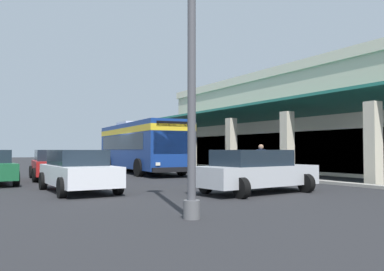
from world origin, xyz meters
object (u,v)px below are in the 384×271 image
object	(u,v)px
parked_sedan_silver	(255,171)
parked_sedan_white	(78,170)
parked_sedan_red	(53,164)
pedestrian	(261,161)
potted_palm	(174,159)
lot_light_pole	(192,29)
transit_bus	(140,144)

from	to	relation	value
parked_sedan_silver	parked_sedan_white	xyz separation A→B (m)	(-3.41, -5.14, 0.00)
parked_sedan_red	pedestrian	bearing A→B (deg)	46.00
potted_palm	lot_light_pole	bearing A→B (deg)	-26.37
parked_sedan_silver	parked_sedan_red	size ratio (longest dim) A/B	1.00
parked_sedan_silver	pedestrian	world-z (taller)	pedestrian
potted_palm	lot_light_pole	world-z (taller)	lot_light_pole
lot_light_pole	potted_palm	bearing A→B (deg)	153.63
parked_sedan_white	lot_light_pole	size ratio (longest dim) A/B	0.58
parked_sedan_red	parked_sedan_white	size ratio (longest dim) A/B	1.02
parked_sedan_silver	parked_sedan_white	bearing A→B (deg)	-123.55
parked_sedan_red	potted_palm	world-z (taller)	potted_palm
pedestrian	potted_palm	world-z (taller)	potted_palm
parked_sedan_white	parked_sedan_silver	bearing A→B (deg)	56.45
parked_sedan_white	pedestrian	size ratio (longest dim) A/B	2.59
transit_bus	potted_palm	world-z (taller)	transit_bus
transit_bus	parked_sedan_silver	size ratio (longest dim) A/B	2.50
potted_palm	lot_light_pole	xyz separation A→B (m)	(22.26, -11.04, 3.36)
parked_sedan_silver	parked_sedan_white	distance (m)	6.17
parked_sedan_red	pedestrian	size ratio (longest dim) A/B	2.66
parked_sedan_white	parked_sedan_red	bearing A→B (deg)	176.84
parked_sedan_red	lot_light_pole	size ratio (longest dim) A/B	0.59
parked_sedan_silver	potted_palm	xyz separation A→B (m)	(-18.98, 6.66, -0.02)
parked_sedan_silver	parked_sedan_red	bearing A→B (deg)	-154.32
pedestrian	parked_sedan_red	bearing A→B (deg)	-134.00
lot_light_pole	parked_sedan_white	bearing A→B (deg)	-173.48
parked_sedan_white	lot_light_pole	xyz separation A→B (m)	(6.70, 0.77, 3.35)
lot_light_pole	parked_sedan_silver	bearing A→B (deg)	126.92
transit_bus	potted_palm	distance (m)	8.02
transit_bus	pedestrian	size ratio (longest dim) A/B	6.64
pedestrian	potted_palm	distance (m)	16.67
transit_bus	lot_light_pole	xyz separation A→B (m)	(16.47, -5.60, 2.25)
parked_sedan_red	potted_palm	bearing A→B (deg)	128.31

